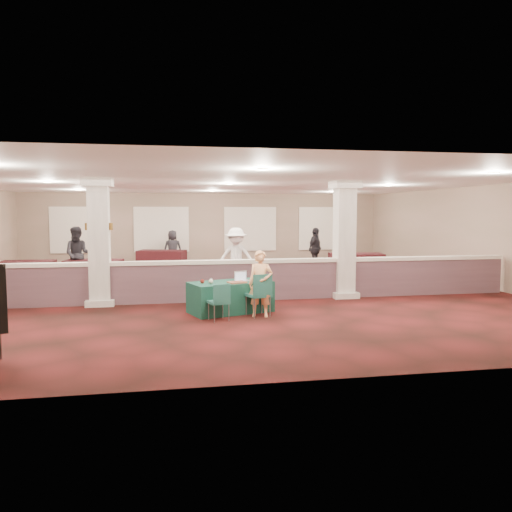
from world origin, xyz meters
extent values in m
plane|color=#4C1313|center=(0.00, 0.00, 0.00)|extent=(16.00, 16.00, 0.00)
cube|color=#7E6F57|center=(0.00, 8.00, 1.60)|extent=(16.00, 0.04, 3.20)
cube|color=#7E6F57|center=(0.00, -8.00, 1.60)|extent=(16.00, 0.04, 3.20)
cube|color=#7E6F57|center=(8.00, 0.00, 1.60)|extent=(0.04, 16.00, 3.20)
cube|color=white|center=(0.00, 0.00, 3.20)|extent=(16.00, 16.00, 0.02)
cube|color=#573A43|center=(0.00, -1.50, 0.50)|extent=(15.60, 0.20, 1.00)
cube|color=silver|center=(0.00, -1.50, 1.05)|extent=(15.60, 0.28, 0.10)
cube|color=beige|center=(-3.50, -1.50, 1.60)|extent=(0.50, 0.50, 3.20)
cube|color=beige|center=(-3.50, -1.50, 0.08)|extent=(0.70, 0.70, 0.16)
cube|color=beige|center=(-3.50, -1.50, 3.10)|extent=(0.72, 0.72, 0.20)
cube|color=beige|center=(3.00, -1.50, 1.60)|extent=(0.50, 0.50, 3.20)
cube|color=beige|center=(3.00, -1.50, 0.08)|extent=(0.70, 0.70, 0.16)
cube|color=beige|center=(3.00, -1.50, 3.10)|extent=(0.72, 0.72, 0.20)
cylinder|color=brown|center=(-3.78, -1.50, 2.00)|extent=(0.12, 0.12, 0.18)
cylinder|color=silver|center=(-3.78, -1.50, 2.00)|extent=(0.09, 0.09, 0.10)
cylinder|color=brown|center=(-3.22, -1.50, 2.00)|extent=(0.12, 0.12, 0.18)
cylinder|color=silver|center=(-3.22, -1.50, 2.00)|extent=(0.09, 0.09, 0.10)
cube|color=#0E362A|center=(-0.37, -3.00, 0.36)|extent=(2.08, 1.48, 0.72)
cube|color=#1D564E|center=(0.19, -3.54, 0.48)|extent=(0.61, 0.61, 0.06)
cube|color=#1D564E|center=(0.26, -3.75, 0.74)|extent=(0.46, 0.19, 0.47)
cylinder|color=slate|center=(0.06, -3.79, 0.22)|extent=(0.03, 0.03, 0.45)
cylinder|color=slate|center=(0.45, -3.67, 0.22)|extent=(0.03, 0.03, 0.45)
cylinder|color=slate|center=(-0.06, -3.40, 0.22)|extent=(0.03, 0.03, 0.45)
cylinder|color=slate|center=(0.33, -3.29, 0.22)|extent=(0.03, 0.03, 0.45)
cube|color=#1D564E|center=(-0.74, -3.85, 0.40)|extent=(0.51, 0.51, 0.05)
cube|color=#1D564E|center=(-0.69, -4.03, 0.62)|extent=(0.39, 0.15, 0.39)
cylinder|color=slate|center=(-0.86, -4.06, 0.19)|extent=(0.03, 0.03, 0.37)
cylinder|color=slate|center=(-0.53, -3.97, 0.19)|extent=(0.03, 0.03, 0.37)
cylinder|color=slate|center=(-0.95, -3.74, 0.19)|extent=(0.03, 0.03, 0.37)
cylinder|color=slate|center=(-0.63, -3.64, 0.19)|extent=(0.03, 0.03, 0.37)
imported|color=#FFAC6E|center=(0.23, -3.63, 0.75)|extent=(0.61, 0.48, 1.50)
cube|color=black|center=(-4.26, 3.00, 0.38)|extent=(1.97, 1.20, 0.75)
cube|color=black|center=(1.68, 0.30, 0.39)|extent=(2.10, 1.45, 0.78)
cube|color=black|center=(2.65, 0.30, 0.37)|extent=(2.00, 1.30, 0.75)
cube|color=black|center=(-6.50, 3.57, 0.35)|extent=(1.74, 0.89, 0.70)
cube|color=black|center=(-2.00, 6.50, 0.39)|extent=(2.12, 1.49, 0.78)
cube|color=black|center=(5.25, 3.20, 0.40)|extent=(2.13, 1.32, 0.81)
imported|color=black|center=(-4.77, 3.08, 0.94)|extent=(0.90, 0.50, 1.88)
imported|color=silver|center=(0.36, 1.09, 0.93)|extent=(1.27, 0.74, 1.87)
imported|color=black|center=(4.08, 4.66, 0.87)|extent=(1.04, 1.09, 1.74)
imported|color=black|center=(-1.54, 7.00, 0.80)|extent=(0.81, 0.46, 1.60)
cube|color=silver|center=(-0.07, -2.95, 0.73)|extent=(0.38, 0.32, 0.02)
cube|color=silver|center=(-0.10, -2.85, 0.85)|extent=(0.31, 0.11, 0.22)
cube|color=silver|center=(-0.10, -2.85, 0.84)|extent=(0.28, 0.10, 0.19)
cube|color=#D25121|center=(-0.24, -3.22, 0.74)|extent=(0.47, 0.41, 0.03)
sphere|color=beige|center=(-0.85, -3.26, 0.78)|extent=(0.11, 0.11, 0.11)
sphere|color=maroon|center=(-1.04, -3.17, 0.77)|extent=(0.10, 0.10, 0.10)
sphere|color=#535258|center=(-0.83, -3.03, 0.78)|extent=(0.10, 0.10, 0.10)
cube|color=#AE1221|center=(0.33, -3.06, 0.73)|extent=(0.12, 0.07, 0.01)
camera|label=1|loc=(-1.89, -14.56, 2.35)|focal=35.00mm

